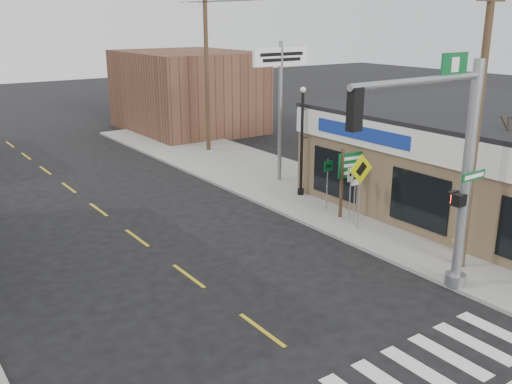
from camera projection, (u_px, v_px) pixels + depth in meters
sidewalk_right at (306, 190)px, 26.92m from camera, size 6.00×38.00×0.13m
center_line at (189, 276)px, 18.08m from camera, size 0.12×56.00×0.01m
bldg_distant_right at (187, 91)px, 41.08m from camera, size 8.00×10.00×5.60m
traffic_signal_pole at (451, 156)px, 15.60m from camera, size 5.42×0.40×6.87m
guide_sign at (355, 171)px, 22.85m from camera, size 1.61×0.14×2.82m
fire_hydrant at (457, 241)px, 19.59m from camera, size 0.21×0.21×0.68m
ped_crossing_sign at (360, 179)px, 21.21m from camera, size 1.14×0.08×2.93m
lamp_post at (303, 133)px, 25.21m from camera, size 0.63×0.50×4.87m
dance_center_sign at (281, 77)px, 26.89m from camera, size 3.15×0.20×6.70m
shrub_front at (511, 236)px, 19.62m from camera, size 1.37×1.37×1.03m
shrub_back at (450, 214)px, 22.02m from camera, size 1.22×1.22×0.92m
utility_pole_near at (476, 129)px, 17.21m from camera, size 1.53×0.23×8.79m
utility_pole_far at (207, 68)px, 33.42m from camera, size 1.67×0.25×9.61m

